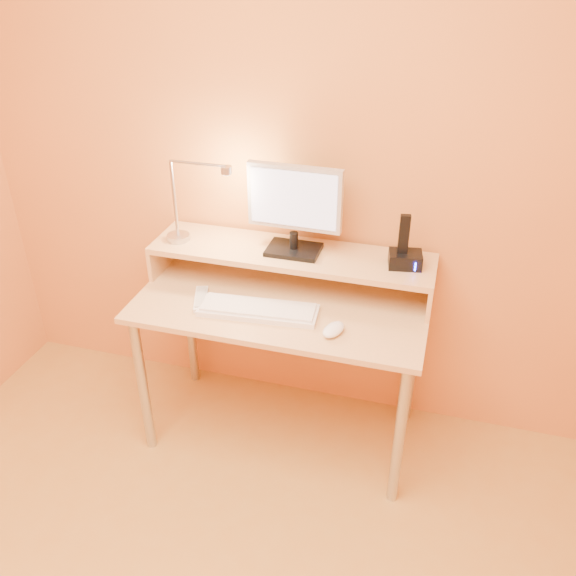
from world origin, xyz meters
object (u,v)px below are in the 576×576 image
(phone_dock, at_px, (405,259))
(monitor_panel, at_px, (295,198))
(mouse, at_px, (333,330))
(remote_control, at_px, (201,299))
(lamp_base, at_px, (178,237))
(keyboard, at_px, (258,310))

(phone_dock, bearing_deg, monitor_panel, 169.37)
(monitor_panel, bearing_deg, phone_dock, 0.32)
(mouse, distance_m, remote_control, 0.58)
(lamp_base, bearing_deg, remote_control, -48.84)
(monitor_panel, relative_size, lamp_base, 3.89)
(phone_dock, height_order, keyboard, phone_dock)
(lamp_base, height_order, mouse, lamp_base)
(lamp_base, distance_m, mouse, 0.82)
(mouse, bearing_deg, monitor_panel, 146.81)
(lamp_base, distance_m, keyboard, 0.52)
(monitor_panel, xyz_separation_m, phone_dock, (0.46, -0.01, -0.21))
(monitor_panel, height_order, keyboard, monitor_panel)
(lamp_base, bearing_deg, phone_dock, 1.77)
(keyboard, xyz_separation_m, mouse, (0.32, -0.06, 0.01))
(phone_dock, relative_size, mouse, 1.13)
(mouse, bearing_deg, lamp_base, 179.28)
(monitor_panel, xyz_separation_m, keyboard, (-0.08, -0.26, -0.39))
(lamp_base, relative_size, remote_control, 0.54)
(keyboard, distance_m, remote_control, 0.26)
(phone_dock, bearing_deg, remote_control, -172.89)
(lamp_base, distance_m, remote_control, 0.32)
(monitor_panel, xyz_separation_m, remote_control, (-0.33, -0.24, -0.39))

